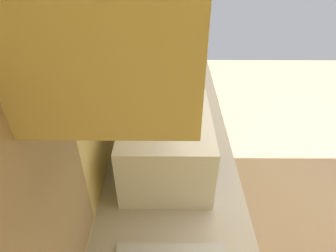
# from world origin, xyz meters

# --- Properties ---
(ground_plane) EXTENTS (6.00, 6.00, 0.00)m
(ground_plane) POSITION_xyz_m (0.00, 0.00, 0.00)
(ground_plane) COLOR tan
(wall_back) EXTENTS (3.87, 0.12, 2.56)m
(wall_back) POSITION_xyz_m (0.00, 1.50, 1.28)
(wall_back) COLOR #EFD07A
(wall_back) RESTS_ON ground_plane
(counter_run) EXTENTS (2.92, 0.64, 0.90)m
(counter_run) POSITION_xyz_m (-0.41, 1.13, 0.45)
(counter_run) COLOR tan
(counter_run) RESTS_ON ground_plane
(window_back_wall) EXTENTS (0.55, 0.02, 0.70)m
(window_back_wall) POSITION_xyz_m (-1.22, 1.43, 1.32)
(window_back_wall) COLOR #997A4C
(oven_range) EXTENTS (0.60, 0.65, 1.08)m
(oven_range) POSITION_xyz_m (1.34, 1.12, 0.47)
(oven_range) COLOR black
(oven_range) RESTS_ON ground_plane
(microwave) EXTENTS (0.52, 0.40, 0.29)m
(microwave) POSITION_xyz_m (-0.59, 1.15, 1.04)
(microwave) COLOR white
(microwave) RESTS_ON counter_run
(bowl) EXTENTS (0.15, 0.15, 0.05)m
(bowl) POSITION_xyz_m (0.75, 1.08, 0.93)
(bowl) COLOR #D84C47
(bowl) RESTS_ON counter_run
(kettle) EXTENTS (0.20, 0.15, 0.16)m
(kettle) POSITION_xyz_m (0.27, 1.08, 0.97)
(kettle) COLOR black
(kettle) RESTS_ON counter_run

